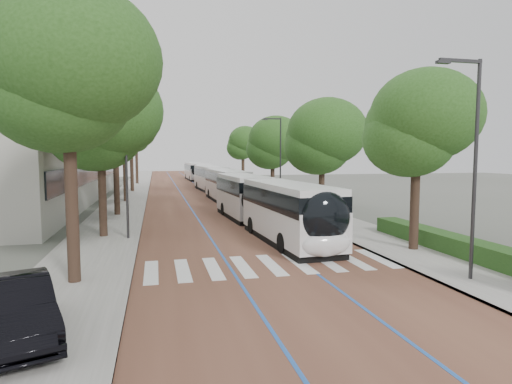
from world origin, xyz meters
TOP-DOWN VIEW (x-y plane):
  - ground at (0.00, 0.00)m, footprint 160.00×160.00m
  - road at (0.00, 40.00)m, footprint 11.00×140.00m
  - sidewalk_left at (-7.50, 40.00)m, footprint 4.00×140.00m
  - sidewalk_right at (7.50, 40.00)m, footprint 4.00×140.00m
  - kerb_left at (-5.60, 40.00)m, footprint 0.20×140.00m
  - kerb_right at (5.60, 40.00)m, footprint 0.20×140.00m
  - zebra_crossing at (0.20, 1.00)m, footprint 10.55×3.60m
  - lane_line_left at (-1.60, 40.00)m, footprint 0.12×126.00m
  - lane_line_right at (1.60, 40.00)m, footprint 0.12×126.00m
  - hedge at (9.10, 0.00)m, footprint 1.20×14.00m
  - streetlight_near at (6.62, -3.00)m, footprint 1.82×0.20m
  - streetlight_far at (6.62, 22.00)m, footprint 1.82×0.20m
  - lamp_post_left at (-6.10, 8.00)m, footprint 0.14×0.14m
  - trees_left at (-7.50, 22.60)m, footprint 6.34×60.75m
  - trees_right at (7.70, 20.64)m, footprint 5.96×46.97m
  - lead_bus at (2.11, 9.20)m, footprint 3.55×18.51m
  - bus_queued_0 at (2.34, 25.42)m, footprint 2.90×12.47m
  - bus_queued_1 at (2.40, 38.59)m, footprint 3.20×12.52m
  - bus_queued_2 at (2.77, 50.41)m, footprint 3.17×12.51m
  - bus_queued_3 at (2.46, 63.91)m, footprint 2.84×12.46m
  - parked_car at (-8.01, -4.88)m, footprint 3.12×4.94m

SIDE VIEW (x-z plane):
  - ground at x=0.00m, z-range 0.00..0.00m
  - road at x=0.00m, z-range 0.00..0.02m
  - lane_line_left at x=-1.60m, z-range 0.02..0.03m
  - lane_line_right at x=1.60m, z-range 0.02..0.03m
  - zebra_crossing at x=0.20m, z-range 0.02..0.03m
  - sidewalk_left at x=-7.50m, z-range 0.00..0.12m
  - sidewalk_right at x=7.50m, z-range 0.00..0.12m
  - kerb_left at x=-5.60m, z-range -0.01..0.13m
  - kerb_right at x=5.60m, z-range -0.01..0.13m
  - hedge at x=9.10m, z-range 0.12..0.92m
  - parked_car at x=-8.01m, z-range 0.12..1.66m
  - bus_queued_0 at x=2.34m, z-range 0.02..3.22m
  - bus_queued_1 at x=2.40m, z-range 0.02..3.22m
  - bus_queued_2 at x=2.77m, z-range 0.02..3.22m
  - bus_queued_3 at x=2.46m, z-range 0.02..3.22m
  - lead_bus at x=2.11m, z-range 0.03..3.23m
  - lamp_post_left at x=-6.10m, z-range 0.12..8.12m
  - streetlight_near at x=6.62m, z-range 0.82..8.82m
  - streetlight_far at x=6.62m, z-range 0.82..8.82m
  - trees_right at x=7.70m, z-range 1.70..10.08m
  - trees_left at x=-7.50m, z-range 2.20..12.20m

